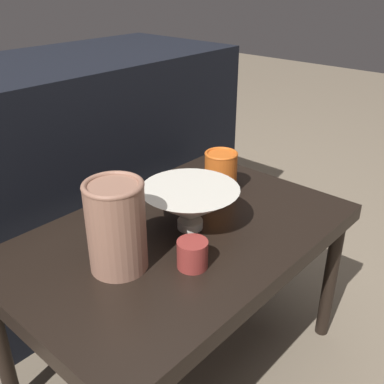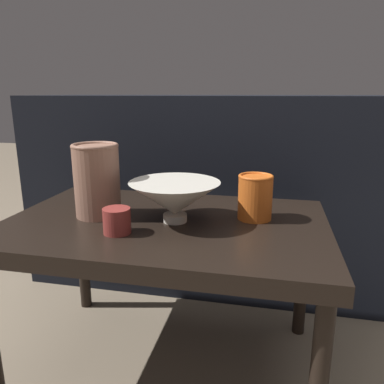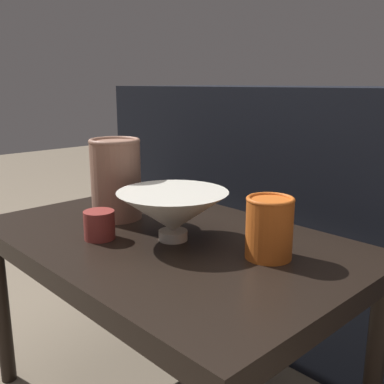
% 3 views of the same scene
% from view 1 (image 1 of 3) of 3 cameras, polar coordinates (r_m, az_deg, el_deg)
% --- Properties ---
extents(ground_plane, '(8.00, 8.00, 0.00)m').
position_cam_1_polar(ground_plane, '(1.28, -1.25, -21.01)').
color(ground_plane, '#7F705B').
extents(table, '(0.79, 0.51, 0.42)m').
position_cam_1_polar(table, '(1.04, -1.46, -6.99)').
color(table, black).
rests_on(table, ground_plane).
extents(couch_backdrop, '(1.30, 0.50, 0.71)m').
position_cam_1_polar(couch_backdrop, '(1.46, -18.37, 1.24)').
color(couch_backdrop, black).
rests_on(couch_backdrop, ground_plane).
extents(bowl, '(0.22, 0.22, 0.10)m').
position_cam_1_polar(bowl, '(1.00, -0.25, -1.65)').
color(bowl, silver).
rests_on(bowl, table).
extents(vase_textured_left, '(0.12, 0.12, 0.18)m').
position_cam_1_polar(vase_textured_left, '(0.87, -9.70, -4.11)').
color(vase_textured_left, '#996B56').
rests_on(vase_textured_left, table).
extents(vase_colorful_right, '(0.09, 0.09, 0.11)m').
position_cam_1_polar(vase_colorful_right, '(1.16, 3.67, 2.58)').
color(vase_colorful_right, orange).
rests_on(vase_colorful_right, table).
extents(cup, '(0.06, 0.06, 0.06)m').
position_cam_1_polar(cup, '(0.89, 0.06, -7.89)').
color(cup, maroon).
rests_on(cup, table).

